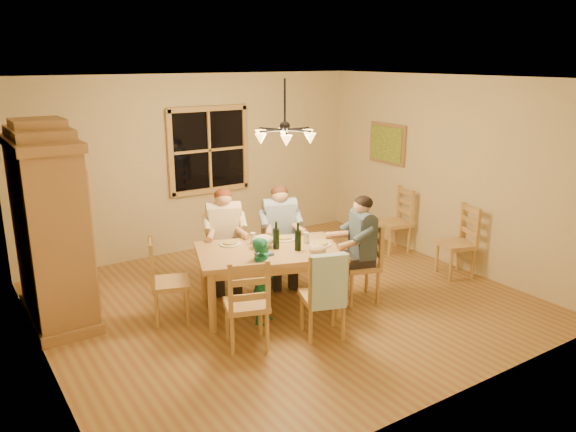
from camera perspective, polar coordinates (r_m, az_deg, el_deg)
floor at (r=7.04m, az=-0.30°, el=-8.72°), size 5.50×5.50×0.00m
ceiling at (r=6.41m, az=-0.33°, el=13.82°), size 5.50×5.00×0.02m
wall_back at (r=8.75m, az=-9.26°, el=5.25°), size 5.50×0.02×2.70m
wall_left at (r=5.65m, az=-24.45°, el=-1.81°), size 0.02×5.00×2.70m
wall_right at (r=8.37m, az=15.75°, el=4.39°), size 0.02×5.00×2.70m
window at (r=8.77m, az=-8.03°, el=6.65°), size 1.30×0.06×1.30m
painting at (r=9.13m, az=10.05°, el=7.24°), size 0.06×0.78×0.64m
chandelier at (r=6.46m, az=-0.32°, el=8.29°), size 0.77×0.68×0.71m
armoire at (r=6.79m, az=-22.93°, el=-1.42°), size 0.66×1.40×2.30m
dining_table at (r=6.61m, az=-1.95°, el=-4.27°), size 1.89×1.49×0.76m
chair_far_left at (r=7.39m, az=-6.39°, el=-5.07°), size 0.55×0.54×0.99m
chair_far_right at (r=7.51m, az=-0.81°, el=-4.60°), size 0.55×0.54×0.99m
chair_near_left at (r=5.97m, az=-4.21°, el=-10.28°), size 0.55×0.54×0.99m
chair_near_right at (r=6.15m, az=3.50°, el=-9.45°), size 0.55×0.54×0.99m
chair_end_left at (r=6.61m, az=-11.79°, el=-7.90°), size 0.54×0.55×0.99m
chair_end_right at (r=7.05m, az=7.28°, el=-6.13°), size 0.54×0.55×0.99m
adult_woman at (r=7.21m, az=-6.52°, el=-1.07°), size 0.50×0.52×0.87m
adult_plaid_man at (r=7.34m, az=-0.83°, el=-0.67°), size 0.50×0.52×0.87m
adult_slate_man at (r=6.87m, az=7.44°, el=-1.97°), size 0.52×0.50×0.87m
towel at (r=5.82m, az=4.14°, el=-6.68°), size 0.39×0.22×0.58m
wine_bottle_a at (r=6.54m, az=-1.21°, el=-1.96°), size 0.08×0.08×0.33m
wine_bottle_b at (r=6.49m, az=1.02°, el=-2.11°), size 0.08×0.08×0.33m
plate_woman at (r=6.77m, az=-5.89°, el=-2.83°), size 0.26×0.26×0.02m
plate_plaid at (r=6.91m, az=-0.32°, el=-2.35°), size 0.26×0.26×0.02m
plate_slate at (r=6.72m, az=3.31°, el=-2.89°), size 0.26×0.26×0.02m
wine_glass_a at (r=6.75m, az=-3.57°, el=-2.28°), size 0.06×0.06×0.14m
wine_glass_b at (r=6.76m, az=1.86°, el=-2.24°), size 0.06×0.06×0.14m
cap at (r=6.41m, az=3.02°, el=-3.40°), size 0.20×0.20×0.11m
napkin at (r=6.38m, az=-2.45°, el=-3.89°), size 0.22×0.19×0.03m
cloth_bundle at (r=6.62m, az=-2.62°, el=-2.58°), size 0.28×0.22×0.15m
child at (r=6.36m, az=-2.53°, el=-6.58°), size 0.44×0.40×1.01m
chair_spare_front at (r=8.09m, az=16.61°, el=-3.78°), size 0.53×0.55×0.99m
chair_spare_back at (r=8.88m, az=10.64°, el=-1.64°), size 0.50×0.51×0.99m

